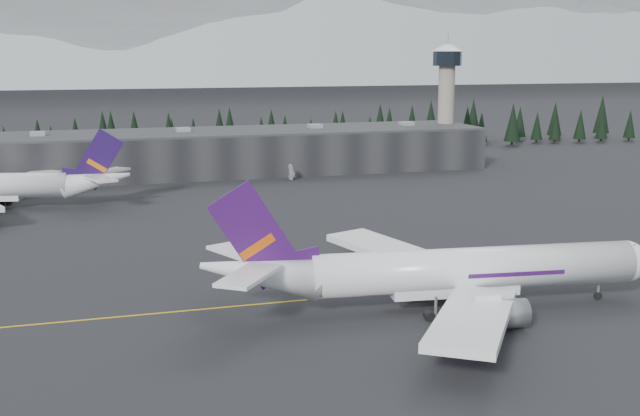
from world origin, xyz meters
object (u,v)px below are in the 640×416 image
object	(u,v)px
jet_main	(435,272)
gse_vehicle_b	(292,178)
terminal	(218,152)
gse_vehicle_a	(34,188)
control_tower	(447,90)

from	to	relation	value
jet_main	gse_vehicle_b	size ratio (longest dim) A/B	14.08
terminal	gse_vehicle_b	size ratio (longest dim) A/B	34.86
gse_vehicle_a	gse_vehicle_b	size ratio (longest dim) A/B	1.03
control_tower	gse_vehicle_a	distance (m)	129.57
terminal	gse_vehicle_a	xyz separation A→B (m)	(-50.90, -17.45, -5.64)
terminal	gse_vehicle_b	distance (m)	26.80
control_tower	gse_vehicle_a	xyz separation A→B (m)	(-125.90, -20.45, -22.75)
terminal	control_tower	world-z (taller)	control_tower
terminal	gse_vehicle_b	world-z (taller)	terminal
control_tower	gse_vehicle_a	size ratio (longest dim) A/B	7.96
terminal	jet_main	distance (m)	136.29
terminal	jet_main	world-z (taller)	jet_main
control_tower	jet_main	distance (m)	155.69
terminal	gse_vehicle_a	bearing A→B (deg)	-161.08
terminal	jet_main	xyz separation A→B (m)	(7.41, -136.09, -0.93)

